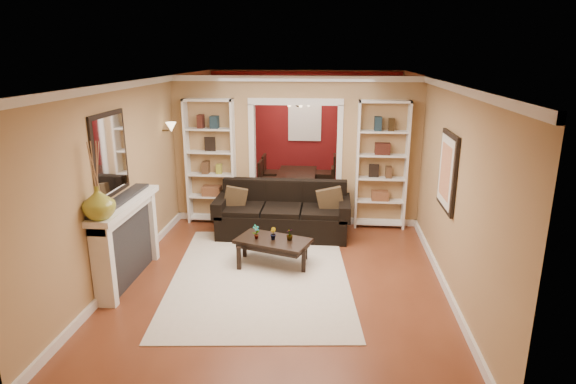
# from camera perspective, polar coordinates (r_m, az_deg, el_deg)

# --- Properties ---
(floor) EXTENTS (8.00, 8.00, 0.00)m
(floor) POSITION_cam_1_polar(r_m,az_deg,el_deg) (8.08, 0.18, -6.25)
(floor) COLOR brown
(floor) RESTS_ON ground
(ceiling) EXTENTS (8.00, 8.00, 0.00)m
(ceiling) POSITION_cam_1_polar(r_m,az_deg,el_deg) (7.48, 0.20, 13.26)
(ceiling) COLOR white
(ceiling) RESTS_ON ground
(wall_back) EXTENTS (8.00, 0.00, 8.00)m
(wall_back) POSITION_cam_1_polar(r_m,az_deg,el_deg) (11.58, 2.01, 7.57)
(wall_back) COLOR tan
(wall_back) RESTS_ON ground
(wall_front) EXTENTS (8.00, 0.00, 8.00)m
(wall_front) POSITION_cam_1_polar(r_m,az_deg,el_deg) (3.90, -5.23, -10.18)
(wall_front) COLOR tan
(wall_front) RESTS_ON ground
(wall_left) EXTENTS (0.00, 8.00, 8.00)m
(wall_left) POSITION_cam_1_polar(r_m,az_deg,el_deg) (8.18, -15.74, 3.34)
(wall_left) COLOR tan
(wall_left) RESTS_ON ground
(wall_right) EXTENTS (0.00, 8.00, 8.00)m
(wall_right) POSITION_cam_1_polar(r_m,az_deg,el_deg) (7.79, 16.92, 2.64)
(wall_right) COLOR tan
(wall_right) RESTS_ON ground
(partition_wall) EXTENTS (4.50, 0.15, 2.70)m
(partition_wall) POSITION_cam_1_polar(r_m,az_deg,el_deg) (8.83, 0.90, 4.87)
(partition_wall) COLOR tan
(partition_wall) RESTS_ON floor
(red_back_panel) EXTENTS (4.44, 0.04, 2.64)m
(red_back_panel) POSITION_cam_1_polar(r_m,az_deg,el_deg) (11.56, 1.99, 7.40)
(red_back_panel) COLOR maroon
(red_back_panel) RESTS_ON floor
(dining_window) EXTENTS (0.78, 0.03, 0.98)m
(dining_window) POSITION_cam_1_polar(r_m,az_deg,el_deg) (11.49, 1.99, 8.50)
(dining_window) COLOR #8CA5CC
(dining_window) RESTS_ON wall_back
(area_rug) EXTENTS (2.81, 3.70, 0.01)m
(area_rug) POSITION_cam_1_polar(r_m,az_deg,el_deg) (7.02, -3.27, -9.82)
(area_rug) COLOR beige
(area_rug) RESTS_ON floor
(sofa) EXTENTS (2.32, 1.00, 0.91)m
(sofa) POSITION_cam_1_polar(r_m,az_deg,el_deg) (8.35, -0.64, -2.16)
(sofa) COLOR black
(sofa) RESTS_ON floor
(pillow_left) EXTENTS (0.39, 0.18, 0.38)m
(pillow_left) POSITION_cam_1_polar(r_m,az_deg,el_deg) (8.40, -6.25, -0.87)
(pillow_left) COLOR #513D22
(pillow_left) RESTS_ON sofa
(pillow_right) EXTENTS (0.44, 0.15, 0.43)m
(pillow_right) POSITION_cam_1_polar(r_m,az_deg,el_deg) (8.23, 5.05, -1.01)
(pillow_right) COLOR #513D22
(pillow_right) RESTS_ON sofa
(coffee_table) EXTENTS (1.20, 0.89, 0.41)m
(coffee_table) POSITION_cam_1_polar(r_m,az_deg,el_deg) (7.28, -1.79, -7.12)
(coffee_table) COLOR black
(coffee_table) RESTS_ON floor
(plant_left) EXTENTS (0.13, 0.14, 0.22)m
(plant_left) POSITION_cam_1_polar(r_m,az_deg,el_deg) (7.19, -3.79, -4.75)
(plant_left) COLOR #336626
(plant_left) RESTS_ON coffee_table
(plant_center) EXTENTS (0.12, 0.13, 0.18)m
(plant_center) POSITION_cam_1_polar(r_m,az_deg,el_deg) (7.17, -1.81, -4.95)
(plant_center) COLOR #336626
(plant_center) RESTS_ON coffee_table
(plant_right) EXTENTS (0.14, 0.14, 0.17)m
(plant_right) POSITION_cam_1_polar(r_m,az_deg,el_deg) (7.14, 0.19, -5.06)
(plant_right) COLOR #336626
(plant_right) RESTS_ON coffee_table
(bookshelf_left) EXTENTS (0.90, 0.30, 2.30)m
(bookshelf_left) POSITION_cam_1_polar(r_m,az_deg,el_deg) (8.96, -9.14, 3.53)
(bookshelf_left) COLOR white
(bookshelf_left) RESTS_ON floor
(bookshelf_right) EXTENTS (0.90, 0.30, 2.30)m
(bookshelf_right) POSITION_cam_1_polar(r_m,az_deg,el_deg) (8.73, 11.02, 3.09)
(bookshelf_right) COLOR white
(bookshelf_right) RESTS_ON floor
(fireplace) EXTENTS (0.32, 1.70, 1.16)m
(fireplace) POSITION_cam_1_polar(r_m,az_deg,el_deg) (7.01, -18.35, -5.59)
(fireplace) COLOR white
(fireplace) RESTS_ON floor
(vase) EXTENTS (0.49, 0.49, 0.40)m
(vase) POSITION_cam_1_polar(r_m,az_deg,el_deg) (6.16, -21.53, -1.17)
(vase) COLOR olive
(vase) RESTS_ON fireplace
(mirror) EXTENTS (0.03, 0.95, 1.10)m
(mirror) POSITION_cam_1_polar(r_m,az_deg,el_deg) (6.73, -20.36, 4.20)
(mirror) COLOR silver
(mirror) RESTS_ON wall_left
(wall_sconce) EXTENTS (0.18, 0.18, 0.22)m
(wall_sconce) POSITION_cam_1_polar(r_m,az_deg,el_deg) (8.56, -14.06, 7.30)
(wall_sconce) COLOR #FFE0A5
(wall_sconce) RESTS_ON wall_left
(framed_art) EXTENTS (0.04, 0.85, 1.05)m
(framed_art) POSITION_cam_1_polar(r_m,az_deg,el_deg) (6.79, 18.32, 2.32)
(framed_art) COLOR black
(framed_art) RESTS_ON wall_right
(dining_table) EXTENTS (1.51, 0.84, 0.53)m
(dining_table) POSITION_cam_1_polar(r_m,az_deg,el_deg) (10.64, 1.16, 0.83)
(dining_table) COLOR black
(dining_table) RESTS_ON floor
(dining_chair_nw) EXTENTS (0.55, 0.55, 0.88)m
(dining_chair_nw) POSITION_cam_1_polar(r_m,az_deg,el_deg) (10.36, -1.99, 1.40)
(dining_chair_nw) COLOR black
(dining_chair_nw) RESTS_ON floor
(dining_chair_ne) EXTENTS (0.48, 0.48, 0.78)m
(dining_chair_ne) POSITION_cam_1_polar(r_m,az_deg,el_deg) (10.30, 4.09, 0.98)
(dining_chair_ne) COLOR black
(dining_chair_ne) RESTS_ON floor
(dining_chair_sw) EXTENTS (0.45, 0.45, 0.89)m
(dining_chair_sw) POSITION_cam_1_polar(r_m,az_deg,el_deg) (10.94, -1.59, 2.23)
(dining_chair_sw) COLOR black
(dining_chair_sw) RESTS_ON floor
(dining_chair_se) EXTENTS (0.58, 0.58, 0.92)m
(dining_chair_se) POSITION_cam_1_polar(r_m,az_deg,el_deg) (10.86, 4.18, 2.18)
(dining_chair_se) COLOR black
(dining_chair_se) RESTS_ON floor
(chandelier) EXTENTS (0.50, 0.50, 0.30)m
(chandelier) POSITION_cam_1_polar(r_m,az_deg,el_deg) (10.21, 1.59, 10.21)
(chandelier) COLOR #3B2E1B
(chandelier) RESTS_ON ceiling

